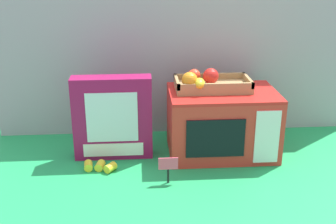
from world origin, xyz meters
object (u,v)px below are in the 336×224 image
object	(u,v)px
toy_microwave	(222,122)
food_groups_crate	(208,83)
cookie_set_box	(113,118)
price_sign	(168,166)
loose_toy_banana	(100,166)

from	to	relation	value
toy_microwave	food_groups_crate	xyz separation A→B (m)	(-0.06, 0.02, 0.16)
food_groups_crate	cookie_set_box	bearing A→B (deg)	-175.47
food_groups_crate	cookie_set_box	size ratio (longest dim) A/B	0.89
food_groups_crate	price_sign	world-z (taller)	food_groups_crate
food_groups_crate	loose_toy_banana	bearing A→B (deg)	-161.09
loose_toy_banana	cookie_set_box	bearing A→B (deg)	66.63
price_sign	cookie_set_box	bearing A→B (deg)	131.24
toy_microwave	loose_toy_banana	world-z (taller)	toy_microwave
food_groups_crate	price_sign	bearing A→B (deg)	-124.01
food_groups_crate	cookie_set_box	xyz separation A→B (m)	(-0.38, -0.03, -0.13)
food_groups_crate	loose_toy_banana	size ratio (longest dim) A/B	2.31
price_sign	loose_toy_banana	xyz separation A→B (m)	(-0.25, 0.11, -0.05)
toy_microwave	loose_toy_banana	distance (m)	0.52
cookie_set_box	price_sign	world-z (taller)	cookie_set_box
toy_microwave	food_groups_crate	distance (m)	0.17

